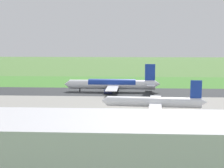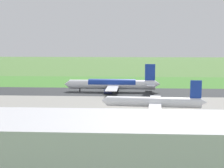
# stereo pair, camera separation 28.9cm
# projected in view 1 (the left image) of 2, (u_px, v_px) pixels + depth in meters

# --- Properties ---
(ground_plane) EXTENTS (800.00, 800.00, 0.00)m
(ground_plane) POSITION_uv_depth(u_px,v_px,m) (111.00, 92.00, 182.06)
(ground_plane) COLOR #547F3D
(runway_asphalt) EXTENTS (600.00, 30.27, 0.06)m
(runway_asphalt) POSITION_uv_depth(u_px,v_px,m) (111.00, 92.00, 182.06)
(runway_asphalt) COLOR #2D3033
(runway_asphalt) RESTS_ON ground
(apron_concrete) EXTENTS (440.00, 110.00, 0.05)m
(apron_concrete) POSITION_uv_depth(u_px,v_px,m) (103.00, 111.00, 131.52)
(apron_concrete) COLOR gray
(apron_concrete) RESTS_ON ground
(grass_verge_foreground) EXTENTS (600.00, 80.00, 0.04)m
(grass_verge_foreground) POSITION_uv_depth(u_px,v_px,m) (114.00, 83.00, 219.66)
(grass_verge_foreground) COLOR #478534
(grass_verge_foreground) RESTS_ON ground
(airliner_main) EXTENTS (54.02, 44.10, 15.88)m
(airliner_main) POSITION_uv_depth(u_px,v_px,m) (113.00, 84.00, 181.42)
(airliner_main) COLOR white
(airliner_main) RESTS_ON ground
(airliner_parked_mid) EXTENTS (43.57, 35.68, 12.71)m
(airliner_parked_mid) POSITION_uv_depth(u_px,v_px,m) (154.00, 102.00, 133.65)
(airliner_parked_mid) COLOR white
(airliner_parked_mid) RESTS_ON ground
(terminal_building) EXTENTS (101.56, 18.96, 35.68)m
(terminal_building) POSITION_uv_depth(u_px,v_px,m) (85.00, 153.00, 61.13)
(terminal_building) COLOR silver
(terminal_building) RESTS_ON ground
(service_car_ops) EXTENTS (3.70, 4.53, 1.62)m
(service_car_ops) POSITION_uv_depth(u_px,v_px,m) (196.00, 92.00, 176.90)
(service_car_ops) COLOR gray
(service_car_ops) RESTS_ON ground
(no_stopping_sign) EXTENTS (0.60, 0.10, 2.29)m
(no_stopping_sign) POSITION_uv_depth(u_px,v_px,m) (121.00, 81.00, 221.71)
(no_stopping_sign) COLOR slate
(no_stopping_sign) RESTS_ON ground
(traffic_cone_orange) EXTENTS (0.40, 0.40, 0.55)m
(traffic_cone_orange) POSITION_uv_depth(u_px,v_px,m) (112.00, 82.00, 223.39)
(traffic_cone_orange) COLOR orange
(traffic_cone_orange) RESTS_ON ground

